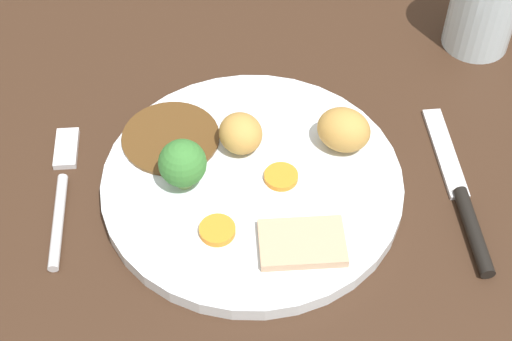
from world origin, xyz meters
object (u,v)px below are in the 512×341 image
meat_slice_main (302,243)px  roast_potato_left (241,133)px  broccoli_floret (183,164)px  water_glass (486,0)px  knife (462,200)px  roast_potato_right (344,130)px  fork (62,190)px  carrot_coin_front (281,177)px  carrot_coin_back (217,230)px  dinner_plate (256,183)px

meat_slice_main → roast_potato_left: (-4.13, 10.94, 1.33)cm
broccoli_floret → water_glass: (29.91, 17.49, 1.44)cm
meat_slice_main → roast_potato_left: bearing=110.7°
broccoli_floret → knife: bearing=-7.2°
meat_slice_main → roast_potato_right: roast_potato_right is taller
fork → water_glass: size_ratio=1.41×
meat_slice_main → broccoli_floret: broccoli_floret is taller
carrot_coin_front → water_glass: water_glass is taller
carrot_coin_back → fork: size_ratio=0.19×
knife → dinner_plate: bearing=79.2°
carrot_coin_front → fork: 18.87cm
roast_potato_left → roast_potato_right: 8.94cm
dinner_plate → carrot_coin_back: bearing=-123.2°
carrot_coin_front → carrot_coin_back: size_ratio=0.99×
roast_potato_right → knife: (9.44, -6.32, -2.83)cm
broccoli_floret → water_glass: bearing=30.3°
carrot_coin_front → water_glass: (21.72, 17.62, 3.74)cm
carrot_coin_front → knife: bearing=-10.5°
carrot_coin_back → knife: 21.05cm
dinner_plate → roast_potato_right: (7.89, 3.26, 2.58)cm
roast_potato_left → water_glass: 28.49cm
broccoli_floret → fork: size_ratio=0.31×
carrot_coin_back → knife: (20.88, 2.37, -1.25)cm
roast_potato_left → roast_potato_right: roast_potato_right is taller
roast_potato_right → knife: bearing=-33.8°
carrot_coin_front → fork: (-18.79, 1.12, -1.28)cm
roast_potato_right → fork: roast_potato_right is taller
knife → roast_potato_left: bearing=69.0°
carrot_coin_back → dinner_plate: bearing=56.8°
water_glass → roast_potato_right: bearing=-138.5°
roast_potato_right → broccoli_floret: size_ratio=1.02×
roast_potato_right → carrot_coin_back: bearing=-142.8°
dinner_plate → carrot_coin_front: bearing=-6.5°
broccoli_floret → knife: (23.40, -2.95, -3.51)cm
dinner_plate → knife: size_ratio=1.39×
knife → carrot_coin_front: bearing=78.7°
roast_potato_left → carrot_coin_back: (-2.51, -9.11, -1.42)cm
carrot_coin_front → broccoli_floret: size_ratio=0.62×
carrot_coin_front → carrot_coin_back: same height
roast_potato_right → water_glass: water_glass is taller
meat_slice_main → carrot_coin_front: bearing=97.8°
carrot_coin_back → broccoli_floret: broccoli_floret is taller
roast_potato_right → roast_potato_left: bearing=177.3°
dinner_plate → knife: bearing=-10.0°
meat_slice_main → knife: size_ratio=0.37×
dinner_plate → carrot_coin_back: (-3.55, -5.42, 1.01)cm
roast_potato_right → carrot_coin_front: (-5.77, -3.50, -1.62)cm
roast_potato_left → knife: (18.37, -6.74, -2.68)cm
broccoli_floret → fork: (-10.60, 0.99, -3.58)cm
knife → water_glass: water_glass is taller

